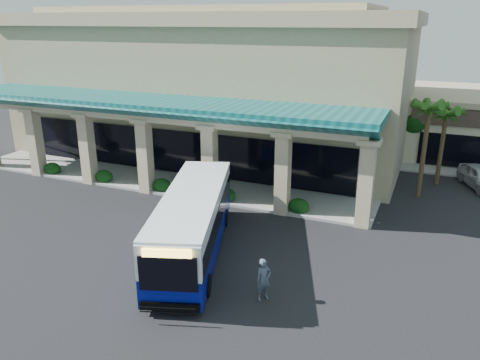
% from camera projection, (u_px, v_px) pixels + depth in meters
% --- Properties ---
extents(ground, '(110.00, 110.00, 0.00)m').
position_uv_depth(ground, '(219.00, 247.00, 22.61)').
color(ground, black).
extents(main_building, '(30.80, 14.80, 11.35)m').
position_uv_depth(main_building, '(213.00, 82.00, 37.66)').
color(main_building, tan).
rests_on(main_building, ground).
extents(arcade, '(30.00, 6.20, 5.70)m').
position_uv_depth(arcade, '(152.00, 142.00, 30.56)').
color(arcade, '#0D4B4E').
rests_on(arcade, ground).
extents(palm_0, '(2.40, 2.40, 6.60)m').
position_uv_depth(palm_0, '(425.00, 145.00, 27.99)').
color(palm_0, '#235316').
rests_on(palm_0, ground).
extents(palm_1, '(2.40, 2.40, 5.80)m').
position_uv_depth(palm_1, '(442.00, 142.00, 30.36)').
color(palm_1, '#235316').
rests_on(palm_1, ground).
extents(broadleaf_tree, '(2.60, 2.60, 4.81)m').
position_uv_depth(broadleaf_tree, '(414.00, 131.00, 35.62)').
color(broadleaf_tree, black).
rests_on(broadleaf_tree, ground).
extents(transit_bus, '(5.77, 10.97, 3.00)m').
position_uv_depth(transit_bus, '(193.00, 224.00, 21.55)').
color(transit_bus, '#061087').
rests_on(transit_bus, ground).
extents(pedestrian, '(0.73, 0.74, 1.72)m').
position_uv_depth(pedestrian, '(264.00, 280.00, 18.13)').
color(pedestrian, '#454F60').
rests_on(pedestrian, ground).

